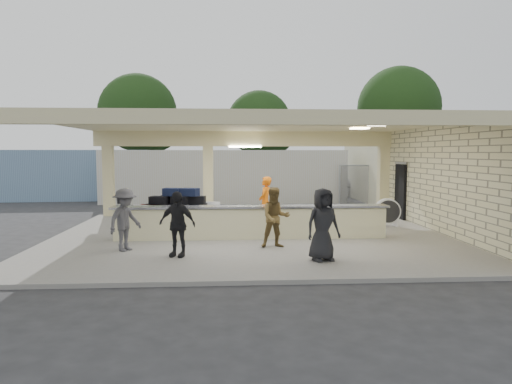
{
  "coord_description": "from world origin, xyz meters",
  "views": [
    {
      "loc": [
        -0.67,
        -13.92,
        2.66
      ],
      "look_at": [
        0.23,
        1.0,
        1.35
      ],
      "focal_mm": 32.0,
      "sensor_mm": 36.0,
      "label": 1
    }
  ],
  "objects": [
    {
      "name": "passenger_b",
      "position": [
        -1.94,
        -2.76,
        0.91
      ],
      "size": [
        1.01,
        0.64,
        1.62
      ],
      "primitive_type": "imported",
      "rotation": [
        0.0,
        0.0,
        -0.34
      ],
      "color": "black",
      "rests_on": "pavilion"
    },
    {
      "name": "tree_left",
      "position": [
        -7.68,
        24.16,
        5.59
      ],
      "size": [
        6.6,
        6.3,
        9.0
      ],
      "color": "#382619",
      "rests_on": "ground"
    },
    {
      "name": "fence",
      "position": [
        11.0,
        9.0,
        1.05
      ],
      "size": [
        12.06,
        0.06,
        2.03
      ],
      "color": "gray",
      "rests_on": "ground"
    },
    {
      "name": "drum_fan",
      "position": [
        4.82,
        1.45,
        0.62
      ],
      "size": [
        0.9,
        0.48,
        0.96
      ],
      "rotation": [
        0.0,
        0.0,
        -0.14
      ],
      "color": "white",
      "rests_on": "pavilion"
    },
    {
      "name": "baggage_handler",
      "position": [
        0.55,
        1.16,
        0.98
      ],
      "size": [
        0.56,
        0.72,
        1.75
      ],
      "primitive_type": "imported",
      "rotation": [
        0.0,
        0.0,
        4.35
      ],
      "color": "#D85F0B",
      "rests_on": "pavilion"
    },
    {
      "name": "passenger_d",
      "position": [
        1.54,
        -3.39,
        0.96
      ],
      "size": [
        0.91,
        0.58,
        1.72
      ],
      "primitive_type": "imported",
      "rotation": [
        0.0,
        0.0,
        0.3
      ],
      "color": "black",
      "rests_on": "pavilion"
    },
    {
      "name": "container_white",
      "position": [
        -0.89,
        10.63,
        1.38
      ],
      "size": [
        12.79,
        2.62,
        2.77
      ],
      "primitive_type": "cube",
      "rotation": [
        0.0,
        0.0,
        -0.01
      ],
      "color": "beige",
      "rests_on": "ground"
    },
    {
      "name": "tree_right",
      "position": [
        14.32,
        25.16,
        6.21
      ],
      "size": [
        7.2,
        7.0,
        10.0
      ],
      "color": "#382619",
      "rests_on": "ground"
    },
    {
      "name": "passenger_a",
      "position": [
        0.58,
        -1.83,
        0.91
      ],
      "size": [
        0.82,
        0.41,
        1.63
      ],
      "primitive_type": "imported",
      "rotation": [
        0.0,
        0.0,
        0.08
      ],
      "color": "brown",
      "rests_on": "pavilion"
    },
    {
      "name": "car_white_a",
      "position": [
        8.31,
        12.95,
        0.68
      ],
      "size": [
        5.28,
        3.76,
        1.37
      ],
      "primitive_type": "imported",
      "rotation": [
        0.0,
        0.0,
        1.23
      ],
      "color": "silver",
      "rests_on": "ground"
    },
    {
      "name": "car_white_b",
      "position": [
        10.68,
        13.78,
        0.65
      ],
      "size": [
        4.31,
        2.3,
        1.29
      ],
      "primitive_type": "imported",
      "rotation": [
        0.0,
        0.0,
        1.37
      ],
      "color": "silver",
      "rests_on": "ground"
    },
    {
      "name": "car_dark",
      "position": [
        4.2,
        15.64,
        0.7
      ],
      "size": [
        4.16,
        3.88,
        1.4
      ],
      "primitive_type": "imported",
      "rotation": [
        0.0,
        0.0,
        0.86
      ],
      "color": "black",
      "rests_on": "ground"
    },
    {
      "name": "luggage_cart",
      "position": [
        -2.38,
        0.93,
        0.85
      ],
      "size": [
        2.73,
        2.14,
        1.4
      ],
      "rotation": [
        0.0,
        0.0,
        -0.31
      ],
      "color": "white",
      "rests_on": "pavilion"
    },
    {
      "name": "adjacent_building",
      "position": [
        9.5,
        10.0,
        1.6
      ],
      "size": [
        6.0,
        8.0,
        3.2
      ],
      "primitive_type": "cube",
      "color": "beige",
      "rests_on": "ground"
    },
    {
      "name": "ground",
      "position": [
        0.0,
        0.0,
        0.0
      ],
      "size": [
        120.0,
        120.0,
        0.0
      ],
      "primitive_type": "plane",
      "color": "#252528",
      "rests_on": "ground"
    },
    {
      "name": "container_blue",
      "position": [
        -10.55,
        12.26,
        1.39
      ],
      "size": [
        10.84,
        3.14,
        2.79
      ],
      "primitive_type": "cube",
      "rotation": [
        0.0,
        0.0,
        0.05
      ],
      "color": "#6E91B0",
      "rests_on": "ground"
    },
    {
      "name": "tree_mid",
      "position": [
        2.32,
        26.16,
        4.96
      ],
      "size": [
        6.0,
        5.6,
        8.0
      ],
      "color": "#382619",
      "rests_on": "ground"
    },
    {
      "name": "pavilion",
      "position": [
        0.21,
        0.66,
        1.35
      ],
      "size": [
        12.01,
        10.0,
        3.55
      ],
      "color": "slate",
      "rests_on": "ground"
    },
    {
      "name": "baggage_counter",
      "position": [
        0.0,
        -0.5,
        0.59
      ],
      "size": [
        8.2,
        0.58,
        0.98
      ],
      "color": "beige",
      "rests_on": "pavilion"
    },
    {
      "name": "passenger_c",
      "position": [
        -3.36,
        -2.02,
        0.91
      ],
      "size": [
        0.86,
        1.09,
        1.63
      ],
      "primitive_type": "imported",
      "rotation": [
        0.0,
        0.0,
        1.02
      ],
      "color": "#444448",
      "rests_on": "pavilion"
    }
  ]
}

